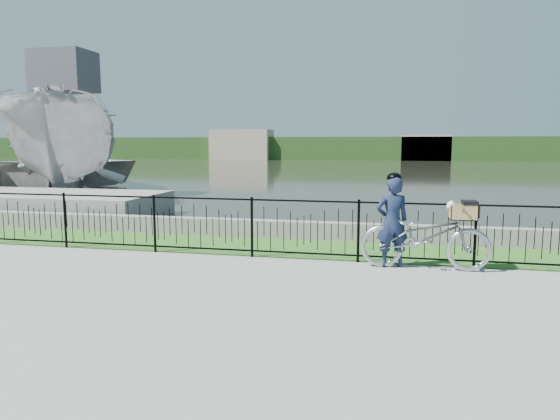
% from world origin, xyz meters
% --- Properties ---
extents(ground, '(120.00, 120.00, 0.00)m').
position_xyz_m(ground, '(0.00, 0.00, 0.00)').
color(ground, gray).
rests_on(ground, ground).
extents(grass_strip, '(60.00, 2.00, 0.01)m').
position_xyz_m(grass_strip, '(0.00, 2.60, 0.00)').
color(grass_strip, '#30641F').
rests_on(grass_strip, ground).
extents(water, '(120.00, 120.00, 0.00)m').
position_xyz_m(water, '(0.00, 33.00, 0.00)').
color(water, '#282A1F').
rests_on(water, ground).
extents(quay_wall, '(60.00, 0.30, 0.40)m').
position_xyz_m(quay_wall, '(0.00, 3.60, 0.20)').
color(quay_wall, gray).
rests_on(quay_wall, ground).
extents(fence, '(14.00, 0.06, 1.15)m').
position_xyz_m(fence, '(0.00, 1.60, 0.58)').
color(fence, black).
rests_on(fence, ground).
extents(far_treeline, '(120.00, 6.00, 3.00)m').
position_xyz_m(far_treeline, '(0.00, 60.00, 1.50)').
color(far_treeline, '#26481B').
rests_on(far_treeline, ground).
extents(far_building_left, '(8.00, 4.00, 4.00)m').
position_xyz_m(far_building_left, '(-18.00, 58.00, 2.00)').
color(far_building_left, gray).
rests_on(far_building_left, ground).
extents(far_building_right, '(6.00, 3.00, 3.20)m').
position_xyz_m(far_building_right, '(6.00, 58.50, 1.60)').
color(far_building_right, gray).
rests_on(far_building_right, ground).
extents(dock, '(10.00, 3.00, 0.70)m').
position_xyz_m(dock, '(-10.00, 5.50, 0.35)').
color(dock, gray).
rests_on(dock, ground).
extents(bicycle_rig, '(2.17, 0.76, 1.22)m').
position_xyz_m(bicycle_rig, '(2.15, 1.34, 0.58)').
color(bicycle_rig, '#A6ACB2').
rests_on(bicycle_rig, ground).
extents(cyclist, '(0.66, 0.53, 1.65)m').
position_xyz_m(cyclist, '(1.59, 1.38, 0.82)').
color(cyclist, '#151F3B').
rests_on(cyclist, ground).
extents(boat_near, '(8.26, 10.87, 5.76)m').
position_xyz_m(boat_near, '(-11.14, 10.56, 2.09)').
color(boat_near, '#A1A1A1').
rests_on(boat_near, water).
extents(boat_far, '(11.50, 12.27, 2.07)m').
position_xyz_m(boat_far, '(-15.35, 13.05, 1.03)').
color(boat_far, '#A1A1A1').
rests_on(boat_far, water).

